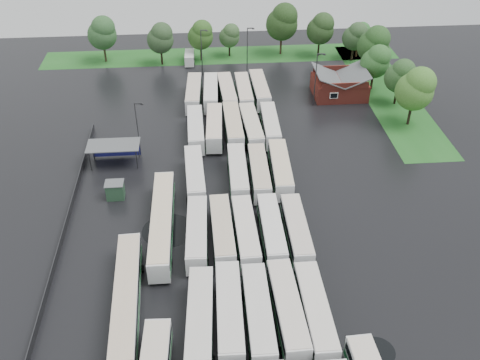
{
  "coord_description": "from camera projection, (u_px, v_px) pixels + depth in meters",
  "views": [
    {
      "loc": [
        -3.1,
        -51.09,
        47.61
      ],
      "look_at": [
        2.0,
        12.0,
        2.5
      ],
      "focal_mm": 40.0,
      "sensor_mm": 36.0,
      "label": 1
    }
  ],
  "objects": [
    {
      "name": "bus_r2c2",
      "position": [
        246.0,
        233.0,
        69.17
      ],
      "size": [
        2.92,
        12.46,
        3.45
      ],
      "rotation": [
        0.0,
        0.0,
        0.02
      ],
      "color": "silver",
      "rests_on": "ground"
    },
    {
      "name": "utility_hut",
      "position": [
        115.0,
        190.0,
        77.7
      ],
      "size": [
        2.7,
        2.2,
        2.62
      ],
      "color": "#21422A",
      "rests_on": "ground"
    },
    {
      "name": "bus_r1c4",
      "position": [
        315.0,
        312.0,
        58.38
      ],
      "size": [
        2.76,
        12.75,
        3.54
      ],
      "rotation": [
        0.0,
        0.0,
        0.0
      ],
      "color": "silver",
      "rests_on": "ground"
    },
    {
      "name": "tree_east_3",
      "position": [
        374.0,
        44.0,
        109.08
      ],
      "size": [
        6.55,
        6.55,
        10.85
      ],
      "color": "black",
      "rests_on": "ground"
    },
    {
      "name": "tree_east_4",
      "position": [
        355.0,
        36.0,
        116.36
      ],
      "size": [
        5.34,
        5.3,
        8.78
      ],
      "color": "black",
      "rests_on": "ground"
    },
    {
      "name": "lamp_post_nw",
      "position": [
        138.0,
        126.0,
        84.52
      ],
      "size": [
        1.47,
        0.29,
        9.56
      ],
      "color": "#2D2D30",
      "rests_on": "ground"
    },
    {
      "name": "bus_r2c3",
      "position": [
        271.0,
        230.0,
        69.55
      ],
      "size": [
        2.68,
        12.36,
        3.44
      ],
      "rotation": [
        0.0,
        0.0,
        -0.0
      ],
      "color": "silver",
      "rests_on": "ground"
    },
    {
      "name": "bus_r5c0",
      "position": [
        194.0,
        93.0,
        102.01
      ],
      "size": [
        3.29,
        12.69,
        3.5
      ],
      "rotation": [
        0.0,
        0.0,
        -0.05
      ],
      "color": "silver",
      "rests_on": "ground"
    },
    {
      "name": "tree_east_2",
      "position": [
        376.0,
        61.0,
        104.19
      ],
      "size": [
        5.69,
        5.69,
        9.42
      ],
      "color": "#311E14",
      "rests_on": "ground"
    },
    {
      "name": "ground",
      "position": [
        232.0,
        250.0,
        69.3
      ],
      "size": [
        160.0,
        160.0,
        0.0
      ],
      "primitive_type": "plane",
      "color": "black",
      "rests_on": "ground"
    },
    {
      "name": "grass_strip_east",
      "position": [
        388.0,
        93.0,
        106.27
      ],
      "size": [
        10.0,
        50.0,
        0.01
      ],
      "primitive_type": "cube",
      "color": "#1D5B1C",
      "rests_on": "ground"
    },
    {
      "name": "artic_bus_west_b",
      "position": [
        162.0,
        222.0,
        70.71
      ],
      "size": [
        2.85,
        19.32,
        3.58
      ],
      "rotation": [
        0.0,
        0.0,
        -0.01
      ],
      "color": "silver",
      "rests_on": "ground"
    },
    {
      "name": "bus_r4c2",
      "position": [
        233.0,
        126.0,
        91.52
      ],
      "size": [
        2.93,
        12.95,
        3.59
      ],
      "rotation": [
        0.0,
        0.0,
        0.01
      ],
      "color": "silver",
      "rests_on": "ground"
    },
    {
      "name": "brick_building",
      "position": [
        339.0,
        87.0,
        104.51
      ],
      "size": [
        10.07,
        8.6,
        5.39
      ],
      "color": "maroon",
      "rests_on": "ground"
    },
    {
      "name": "bus_r3c0",
      "position": [
        195.0,
        175.0,
        79.72
      ],
      "size": [
        3.13,
        12.6,
        3.48
      ],
      "rotation": [
        0.0,
        0.0,
        0.04
      ],
      "color": "silver",
      "rests_on": "ground"
    },
    {
      "name": "tree_north_1",
      "position": [
        161.0,
        38.0,
        114.32
      ],
      "size": [
        5.73,
        5.73,
        9.49
      ],
      "color": "black",
      "rests_on": "ground"
    },
    {
      "name": "puddle_3",
      "position": [
        263.0,
        251.0,
        69.17
      ],
      "size": [
        4.74,
        4.74,
        0.01
      ],
      "primitive_type": "cylinder",
      "color": "black",
      "rests_on": "ground"
    },
    {
      "name": "tree_north_5",
      "position": [
        321.0,
        28.0,
        118.11
      ],
      "size": [
        6.04,
        6.04,
        10.0
      ],
      "color": "black",
      "rests_on": "ground"
    },
    {
      "name": "lamp_post_back_e",
      "position": [
        248.0,
        47.0,
        110.67
      ],
      "size": [
        1.53,
        0.3,
        9.95
      ],
      "color": "#2D2D30",
      "rests_on": "ground"
    },
    {
      "name": "bus_r1c2",
      "position": [
        258.0,
        315.0,
        58.09
      ],
      "size": [
        2.79,
        12.82,
        3.56
      ],
      "rotation": [
        0.0,
        0.0,
        -0.0
      ],
      "color": "silver",
      "rests_on": "ground"
    },
    {
      "name": "wash_shed",
      "position": [
        114.0,
        146.0,
        84.32
      ],
      "size": [
        8.2,
        4.2,
        3.58
      ],
      "color": "#2D2D30",
      "rests_on": "ground"
    },
    {
      "name": "tree_north_0",
      "position": [
        102.0,
        32.0,
        115.21
      ],
      "size": [
        6.28,
        6.28,
        10.41
      ],
      "color": "#35291B",
      "rests_on": "ground"
    },
    {
      "name": "puddle_4",
      "position": [
        378.0,
        351.0,
        56.55
      ],
      "size": [
        3.77,
        3.77,
        0.01
      ],
      "primitive_type": "cylinder",
      "color": "black",
      "rests_on": "ground"
    },
    {
      "name": "bus_r1c1",
      "position": [
        229.0,
        313.0,
        58.21
      ],
      "size": [
        3.07,
        13.08,
        3.62
      ],
      "rotation": [
        0.0,
        0.0,
        -0.02
      ],
      "color": "silver",
      "rests_on": "ground"
    },
    {
      "name": "bus_r3c2",
      "position": [
        238.0,
        173.0,
        80.21
      ],
      "size": [
        2.87,
        12.52,
        3.47
      ],
      "rotation": [
        0.0,
        0.0,
        -0.02
      ],
      "color": "silver",
      "rests_on": "ground"
    },
    {
      "name": "bus_r1c3",
      "position": [
        287.0,
        310.0,
        58.56
      ],
      "size": [
        3.11,
        13.04,
        3.61
      ],
      "rotation": [
        0.0,
        0.0,
        0.03
      ],
      "color": "silver",
      "rests_on": "ground"
    },
    {
      "name": "west_fence",
      "position": [
        68.0,
        216.0,
        73.99
      ],
      "size": [
        0.1,
        50.0,
        1.2
      ],
      "primitive_type": "cube",
      "color": "#2D2D30",
      "rests_on": "ground"
    },
    {
      "name": "tree_north_2",
      "position": [
        201.0,
        35.0,
        116.32
      ],
      "size": [
        5.56,
        5.56,
        9.2
      ],
      "color": "black",
      "rests_on": "ground"
    },
    {
      "name": "lamp_post_back_w",
      "position": [
        202.0,
        49.0,
        109.87
      ],
      "size": [
        1.52,
        0.3,
        9.89
      ],
      "color": "#2D2D30",
      "rests_on": "ground"
    },
    {
      "name": "tree_east_1",
      "position": [
        401.0,
        76.0,
        99.16
      ],
      "size": [
        5.51,
        5.51,
        9.13
      ],
      "color": "black",
      "rests_on": "ground"
    },
    {
      "name": "bus_r5c2",
      "position": [
        227.0,
        93.0,
        102.13
      ],
      "size": [
        3.25,
        12.76,
        3.52
      ],
      "rotation": [
        0.0,
        0.0,
        0.05
      ],
      "color": "silver",
      "rests_on": "ground"
    },
    {
      "name": "bus_r3c4",
      "position": [
        280.0,
        169.0,
        80.95
      ],
      "size": [
        3.24,
        12.93,
        3.57
      ],
      "rotation": [
        0.0,
        0.0,
        -0.04
      ],
      "color": "silver",
      "rests_on": "ground"
    },
    {
      "name": "bus_r2c0",
      "position": [
        197.0,
        233.0,
        69.04
      ],
      "size": [
        3.01,
        12.51,
        3.46
      ],
      "rotation": [
        0.0,
        0.0,
        -0.03
      ],
      "color": "silver",
      "rests_on": "ground"
    },
    {
      "name": "bus_r3c3",
      "position": [
        259.0,
        173.0,
        80.32
      ],
      "size": [
        2.85,
        12.34,
        3.42
      ],
      "rotation": [
        0.0,
        0.0,
        -0.02
      ],
      "color": "silver",
      "rests_on": "ground"
    },
    {
      "name": "bus_r4c0",
      "position": [
        196.0,
        129.0,
        90.83
      ],
      "size": [
        2.83,
        12.47,
        3.46
      ],
      "rotation": [
        0.0,
        0.0,
        0.01
      ],
      "color": "silver",
      "rests_on": "ground"
    },
    {
      "name": "puddle_2",
      "position": [
        168.0,
        230.0,
        72.44
      ],
      "size": [
        7.1,
        7.1,
        0.01
      ],
      "primitive_type": "cylinder",
      "color": "black",
      "rests_on": "ground"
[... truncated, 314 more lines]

